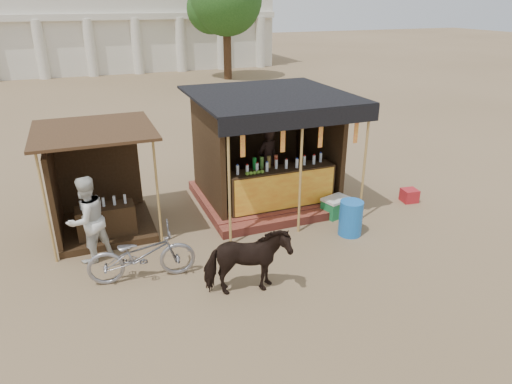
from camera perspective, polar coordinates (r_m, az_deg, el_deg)
The scene contains 11 objects.
ground at distance 8.76m, azimuth 3.86°, elevation -10.51°, with size 120.00×120.00×0.00m, color #846B4C.
main_stall at distance 11.43m, azimuth 1.50°, elevation 3.60°, with size 3.60×3.61×2.78m.
secondary_stall at distance 10.59m, azimuth -19.57°, elevation -0.44°, with size 2.40×2.40×2.38m.
cow at distance 7.98m, azimuth -1.14°, elevation -8.79°, with size 0.67×1.48×1.25m, color black.
motorbike at distance 8.68m, azimuth -14.12°, elevation -7.59°, with size 0.68×1.95×1.02m, color gray.
bystander at distance 9.44m, azimuth -20.33°, elevation -3.24°, with size 0.86×0.67×1.76m, color silver.
blue_barrel at distance 10.22m, azimuth 11.75°, elevation -3.21°, with size 0.51×0.51×0.79m, color blue.
red_crate at distance 12.35m, azimuth 18.62°, elevation -0.41°, with size 0.38×0.36×0.33m, color #A51B22.
cooler at distance 11.09m, azimuth 9.93°, elevation -1.82°, with size 0.74×0.60×0.46m.
background_building at distance 36.54m, azimuth -20.77°, elevation 20.41°, with size 26.00×7.45×8.18m.
tree at distance 30.09m, azimuth -4.21°, elevation 22.67°, with size 4.50×4.40×7.00m.
Camera 1 is at (-3.18, -6.57, 4.85)m, focal length 32.00 mm.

